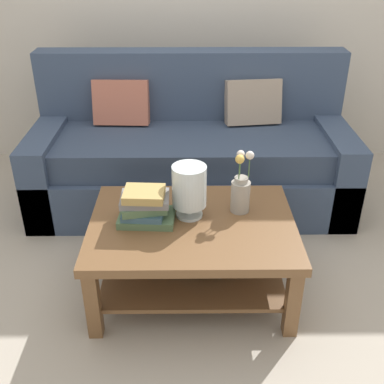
{
  "coord_description": "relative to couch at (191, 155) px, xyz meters",
  "views": [
    {
      "loc": [
        -0.04,
        -2.37,
        1.82
      ],
      "look_at": [
        -0.02,
        -0.13,
        0.55
      ],
      "focal_mm": 43.78,
      "sensor_mm": 36.0,
      "label": 1
    }
  ],
  "objects": [
    {
      "name": "book_stack_main",
      "position": [
        -0.25,
        -1.04,
        0.18
      ],
      "size": [
        0.31,
        0.22,
        0.19
      ],
      "color": "#51704C",
      "rests_on": "coffee_table"
    },
    {
      "name": "glass_hurricane_vase",
      "position": [
        -0.02,
        -0.98,
        0.26
      ],
      "size": [
        0.18,
        0.18,
        0.3
      ],
      "color": "silver",
      "rests_on": "coffee_table"
    },
    {
      "name": "ground_plane",
      "position": [
        0.02,
        -0.77,
        -0.36
      ],
      "size": [
        10.0,
        10.0,
        0.0
      ],
      "primitive_type": "plane",
      "color": "#ADA393"
    },
    {
      "name": "coffee_table",
      "position": [
        -0.0,
        -1.05,
        -0.04
      ],
      "size": [
        1.1,
        0.81,
        0.45
      ],
      "color": "brown",
      "rests_on": "ground"
    },
    {
      "name": "flower_pitcher",
      "position": [
        0.26,
        -0.93,
        0.21
      ],
      "size": [
        0.11,
        0.11,
        0.36
      ],
      "color": "#9E998E",
      "rests_on": "coffee_table"
    },
    {
      "name": "couch",
      "position": [
        0.0,
        0.0,
        0.0
      ],
      "size": [
        2.26,
        0.9,
        1.06
      ],
      "color": "#384760",
      "rests_on": "ground"
    }
  ]
}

